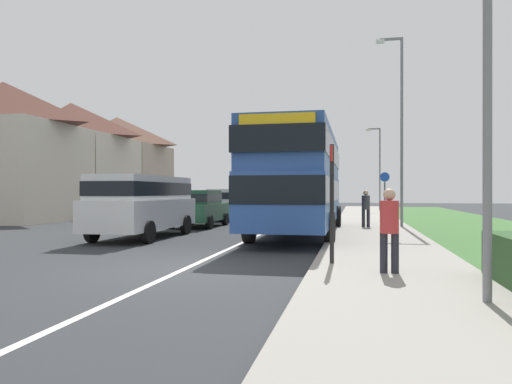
{
  "coord_description": "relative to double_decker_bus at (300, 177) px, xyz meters",
  "views": [
    {
      "loc": [
        3.46,
        -9.41,
        1.62
      ],
      "look_at": [
        0.59,
        4.42,
        1.6
      ],
      "focal_mm": 33.42,
      "sensor_mm": 36.0,
      "label": 1
    }
  ],
  "objects": [
    {
      "name": "double_decker_bus",
      "position": [
        0.0,
        0.0,
        0.0
      ],
      "size": [
        2.8,
        10.72,
        3.7
      ],
      "color": "#284C93",
      "rests_on": "ground_plane"
    },
    {
      "name": "pedestrian_walking_away",
      "position": [
        2.45,
        3.18,
        -1.17
      ],
      "size": [
        0.34,
        0.34,
        1.67
      ],
      "color": "#23232D",
      "rests_on": "ground_plane"
    },
    {
      "name": "street_lamp_far",
      "position": [
        3.82,
        21.27,
        1.71
      ],
      "size": [
        1.14,
        0.2,
        6.62
      ],
      "color": "slate",
      "rests_on": "ground_plane"
    },
    {
      "name": "house_terrace_far_side",
      "position": [
        -16.8,
        11.46,
        1.66
      ],
      "size": [
        7.35,
        18.83,
        7.6
      ],
      "color": "beige",
      "rests_on": "ground_plane"
    },
    {
      "name": "pavement_near_side",
      "position": [
        2.72,
        -2.04,
        -2.08
      ],
      "size": [
        3.2,
        68.0,
        0.12
      ],
      "primitive_type": "cube",
      "color": "gray",
      "rests_on": "ground_plane"
    },
    {
      "name": "pedestrian_at_stop",
      "position": [
        2.6,
        -8.42,
        -1.17
      ],
      "size": [
        0.34,
        0.34,
        1.67
      ],
      "color": "#23232D",
      "rests_on": "ground_plane"
    },
    {
      "name": "ground_plane",
      "position": [
        -1.48,
        -8.04,
        -2.14
      ],
      "size": [
        120.0,
        120.0,
        0.0
      ],
      "primitive_type": "plane",
      "color": "#2D3033"
    },
    {
      "name": "cycle_route_sign",
      "position": [
        3.37,
        5.73,
        -0.71
      ],
      "size": [
        0.44,
        0.08,
        2.52
      ],
      "color": "slate",
      "rests_on": "ground_plane"
    },
    {
      "name": "lane_marking_centre",
      "position": [
        -1.48,
        -0.04,
        -2.14
      ],
      "size": [
        0.14,
        60.0,
        0.01
      ],
      "primitive_type": "cube",
      "color": "silver",
      "rests_on": "ground_plane"
    },
    {
      "name": "parked_car_dark_green",
      "position": [
        -4.94,
        3.18,
        -1.23
      ],
      "size": [
        1.92,
        4.09,
        1.67
      ],
      "color": "#19472D",
      "rests_on": "ground_plane"
    },
    {
      "name": "street_lamp_mid",
      "position": [
        3.86,
        3.68,
        2.51
      ],
      "size": [
        1.14,
        0.2,
        8.2
      ],
      "color": "slate",
      "rests_on": "ground_plane"
    },
    {
      "name": "parked_car_silver",
      "position": [
        -5.07,
        8.26,
        -1.2
      ],
      "size": [
        1.88,
        4.13,
        1.74
      ],
      "color": "#B7B7BC",
      "rests_on": "ground_plane"
    },
    {
      "name": "bus_stop_sign",
      "position": [
        1.52,
        -7.41,
        -0.6
      ],
      "size": [
        0.09,
        0.52,
        2.6
      ],
      "color": "black",
      "rests_on": "ground_plane"
    },
    {
      "name": "parked_van_white",
      "position": [
        -5.2,
        -2.11,
        -0.86
      ],
      "size": [
        2.11,
        5.36,
        2.14
      ],
      "color": "silver",
      "rests_on": "ground_plane"
    }
  ]
}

